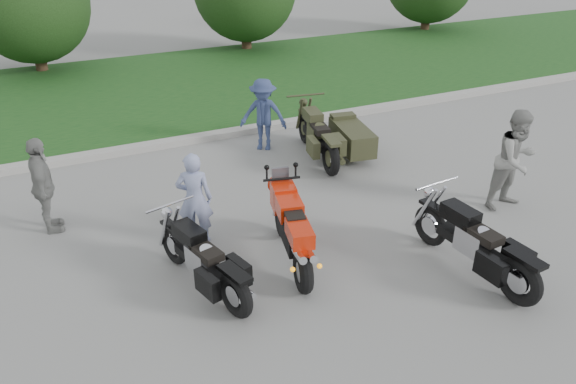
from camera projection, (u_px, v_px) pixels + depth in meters
name	position (u px, v px, depth m)	size (l,w,h in m)	color
ground	(325.00, 281.00, 8.28)	(80.00, 80.00, 0.00)	gray
curb	(203.00, 137.00, 13.06)	(60.00, 0.30, 0.15)	#A19F98
grass_strip	(161.00, 89.00, 16.39)	(60.00, 8.00, 0.14)	#2C5C1F
tree_mid_left	(29.00, 3.00, 16.98)	(3.60, 3.60, 4.00)	#3F2B1C
sportbike_red	(292.00, 229.00, 8.43)	(0.71, 2.16, 1.04)	black
cruiser_left	(206.00, 264.00, 7.90)	(0.81, 2.24, 0.88)	black
cruiser_right	(478.00, 247.00, 8.22)	(0.54, 2.45, 0.94)	black
cruiser_sidecar	(338.00, 138.00, 12.03)	(1.45, 2.50, 0.97)	black
person_stripe	(195.00, 199.00, 8.90)	(0.57, 0.38, 1.57)	#8D97C0
person_grey	(516.00, 160.00, 9.90)	(0.89, 0.69, 1.83)	gray
person_denim	(263.00, 115.00, 12.30)	(1.04, 0.60, 1.61)	navy
person_back	(43.00, 186.00, 9.18)	(0.98, 0.41, 1.67)	gray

